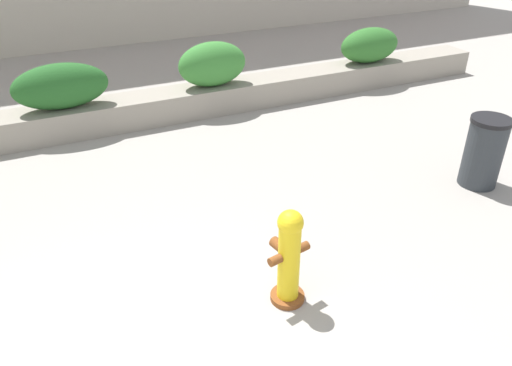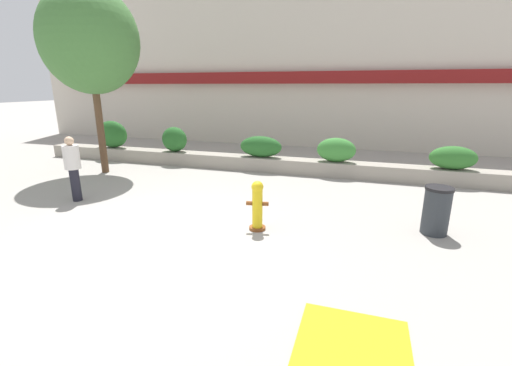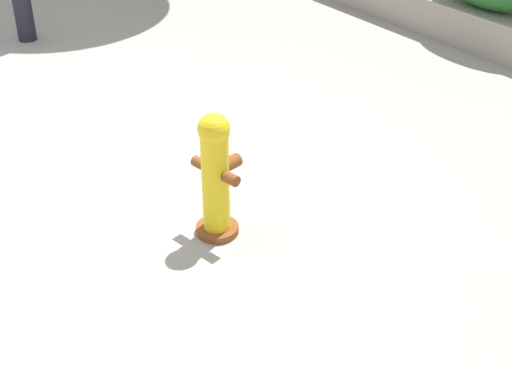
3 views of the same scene
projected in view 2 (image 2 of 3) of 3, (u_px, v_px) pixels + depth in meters
ground_plane at (163, 235)px, 7.11m from camera, size 120.00×120.00×0.00m
building_facade at (291, 65)px, 16.99m from camera, size 30.00×1.36×8.00m
planter_wall_low at (253, 163)px, 12.53m from camera, size 18.00×0.70×0.50m
hedge_bush_0 at (112, 134)px, 14.12m from camera, size 1.39×0.64×1.10m
hedge_bush_1 at (174, 139)px, 13.28m from camera, size 1.01×0.70×0.95m
hedge_bush_2 at (261, 147)px, 12.28m from camera, size 1.54×0.63×0.75m
hedge_bush_3 at (336, 150)px, 11.49m from camera, size 1.29×0.66×0.81m
hedge_bush_4 at (453, 158)px, 10.47m from camera, size 1.35×0.68×0.72m
fire_hydrant at (257, 205)px, 7.23m from camera, size 0.48×0.46×1.08m
street_tree at (89, 41)px, 11.05m from camera, size 3.24×2.92×6.11m
pedestrian at (73, 165)px, 8.96m from camera, size 0.44×0.44×1.73m
tactile_warning_pad at (352, 346)px, 4.05m from camera, size 1.33×1.33×0.01m
trash_bin at (436, 210)px, 7.04m from camera, size 0.55×0.55×1.01m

